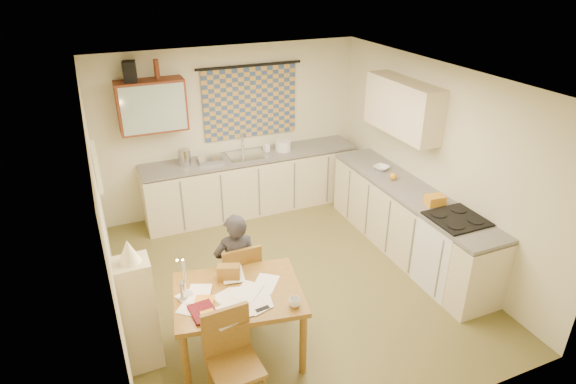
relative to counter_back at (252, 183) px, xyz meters
name	(u,v)px	position (x,y,z in m)	size (l,w,h in m)	color
floor	(290,280)	(-0.20, -1.95, -0.46)	(4.00, 4.50, 0.02)	brown
ceiling	(291,78)	(-0.20, -1.95, 2.06)	(4.00, 4.50, 0.02)	white
wall_back	(232,130)	(-0.20, 0.31, 0.80)	(4.00, 0.02, 2.50)	beige
wall_front	(412,311)	(-0.20, -4.21, 0.80)	(4.00, 0.02, 2.50)	beige
wall_left	(103,224)	(-2.21, -1.95, 0.80)	(0.02, 4.50, 2.50)	beige
wall_right	(435,163)	(1.81, -1.95, 0.80)	(0.02, 4.50, 2.50)	beige
window_blind	(250,103)	(0.10, 0.27, 1.20)	(1.45, 0.03, 1.05)	#31496F
curtain_rod	(249,66)	(0.10, 0.25, 1.75)	(0.04, 0.04, 1.60)	black
wall_cabinet	(152,106)	(-1.35, 0.13, 1.35)	(0.90, 0.34, 0.70)	#5B2411
wall_cabinet_glass	(154,109)	(-1.35, -0.04, 1.35)	(0.84, 0.02, 0.64)	#99B2A5
upper_cabinet_right	(403,107)	(1.63, -1.40, 1.40)	(0.34, 1.30, 0.70)	beige
framed_print	(97,167)	(-2.17, -1.55, 1.25)	(0.04, 0.50, 0.40)	beige
print_canvas	(99,166)	(-2.14, -1.55, 1.25)	(0.01, 0.42, 0.32)	beige
counter_back	(252,183)	(0.00, 0.00, 0.00)	(3.30, 0.62, 0.92)	beige
counter_right	(407,221)	(1.50, -1.93, 0.00)	(0.62, 2.95, 0.92)	beige
stove	(451,253)	(1.50, -2.79, 0.02)	(0.61, 0.61, 0.94)	white
sink	(247,158)	(-0.07, 0.00, 0.43)	(0.55, 0.45, 0.10)	silver
tap	(243,143)	(-0.08, 0.18, 0.61)	(0.03, 0.03, 0.28)	silver
dish_rack	(210,160)	(-0.64, 0.00, 0.50)	(0.35, 0.30, 0.06)	silver
kettle	(184,158)	(-1.01, 0.00, 0.59)	(0.18, 0.18, 0.24)	silver
mixing_bowl	(283,145)	(0.52, 0.00, 0.55)	(0.24, 0.24, 0.16)	white
soap_bottle	(266,146)	(0.26, 0.05, 0.55)	(0.09, 0.09, 0.17)	white
bowl	(381,168)	(1.50, -1.23, 0.49)	(0.27, 0.27, 0.05)	white
orange_bag	(435,200)	(1.50, -2.39, 0.53)	(0.22, 0.16, 0.12)	orange
fruit_orange	(393,176)	(1.45, -1.59, 0.52)	(0.10, 0.10, 0.10)	orange
speaker	(130,71)	(-1.57, 0.13, 1.83)	(0.16, 0.20, 0.26)	black
bottle_green	(133,71)	(-1.53, 0.13, 1.83)	(0.07, 0.07, 0.26)	#195926
bottle_brown	(157,69)	(-1.23, 0.13, 1.83)	(0.07, 0.07, 0.26)	#5B2411
dining_table	(240,322)	(-1.14, -2.86, -0.07)	(1.34, 1.11, 0.75)	brown
chair_far	(239,291)	(-0.96, -2.27, -0.16)	(0.43, 0.43, 0.93)	brown
chair_near	(235,380)	(-1.37, -3.45, -0.16)	(0.45, 0.45, 0.95)	brown
person	(236,267)	(-0.98, -2.31, 0.19)	(0.50, 0.36, 1.27)	black
shelf_stand	(139,314)	(-2.04, -2.62, 0.14)	(0.32, 0.30, 1.18)	beige
lampshade	(128,251)	(-2.04, -2.62, 0.84)	(0.20, 0.20, 0.22)	beige
letter_rack	(229,272)	(-1.16, -2.63, 0.38)	(0.22, 0.10, 0.16)	brown
mug	(295,302)	(-0.72, -3.26, 0.34)	(0.11, 0.11, 0.09)	white
magazine	(192,316)	(-1.62, -3.04, 0.31)	(0.24, 0.31, 0.03)	maroon
book	(194,304)	(-1.56, -2.88, 0.31)	(0.26, 0.29, 0.02)	orange
orange_box	(208,314)	(-1.49, -3.08, 0.32)	(0.12, 0.08, 0.04)	orange
eyeglasses	(262,309)	(-1.01, -3.19, 0.31)	(0.13, 0.04, 0.02)	black
candle_holder	(183,290)	(-1.63, -2.75, 0.39)	(0.06, 0.06, 0.18)	silver
candle	(184,270)	(-1.59, -2.72, 0.59)	(0.02, 0.02, 0.22)	white
candle_flame	(177,260)	(-1.65, -2.73, 0.71)	(0.02, 0.02, 0.02)	#FFCC66
papers	(232,297)	(-1.22, -2.92, 0.31)	(1.07, 0.91, 0.02)	white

